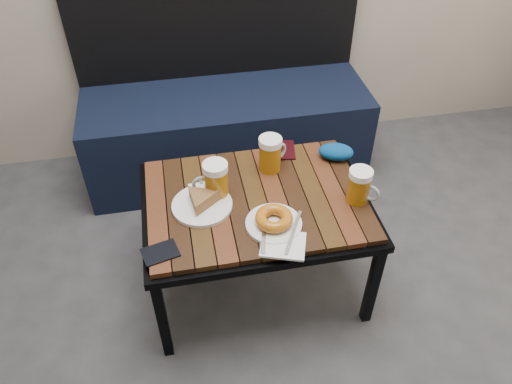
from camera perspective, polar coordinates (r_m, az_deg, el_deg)
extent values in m
cube|color=black|center=(2.59, -3.31, 6.74)|extent=(1.40, 0.50, 0.45)
cube|color=black|center=(2.56, -4.55, 18.43)|extent=(1.40, 0.05, 0.50)
cube|color=black|center=(1.84, -10.65, -14.14)|extent=(0.04, 0.03, 0.42)
cube|color=black|center=(1.94, 13.18, -10.36)|extent=(0.03, 0.03, 0.42)
cube|color=black|center=(2.21, -11.42, -2.12)|extent=(0.04, 0.04, 0.42)
cube|color=black|center=(2.30, 8.25, 0.45)|extent=(0.03, 0.04, 0.42)
cube|color=black|center=(1.86, 0.00, -1.49)|extent=(0.84, 0.62, 0.03)
cube|color=#35180C|center=(1.84, 0.00, -0.90)|extent=(0.80, 0.58, 0.02)
cylinder|color=#9A5E0C|center=(1.81, -4.57, 1.04)|extent=(0.09, 0.09, 0.12)
cylinder|color=white|center=(1.77, -4.70, 2.84)|extent=(0.09, 0.09, 0.03)
torus|color=#8C999E|center=(1.81, -6.18, 0.89)|extent=(0.07, 0.02, 0.07)
cylinder|color=#9A5E0C|center=(1.93, 1.62, 4.07)|extent=(0.12, 0.12, 0.12)
cylinder|color=white|center=(1.89, 1.66, 5.79)|extent=(0.09, 0.09, 0.03)
torus|color=#8C999E|center=(1.96, 2.67, 4.67)|extent=(0.07, 0.05, 0.07)
cylinder|color=#9A5E0C|center=(1.83, 11.62, 0.43)|extent=(0.11, 0.11, 0.11)
cylinder|color=white|center=(1.79, 11.92, 2.06)|extent=(0.08, 0.08, 0.03)
torus|color=#8C999E|center=(1.82, 12.97, -0.11)|extent=(0.06, 0.06, 0.07)
cylinder|color=white|center=(1.81, -6.18, -1.53)|extent=(0.22, 0.22, 0.01)
cylinder|color=white|center=(1.73, 2.03, -3.65)|extent=(0.20, 0.20, 0.01)
torus|color=#97440D|center=(1.71, 2.05, -3.02)|extent=(0.13, 0.13, 0.04)
cube|color=#A5A8AD|center=(1.70, 4.31, -4.51)|extent=(0.11, 0.19, 0.00)
cube|color=#A5A8AD|center=(1.68, 0.89, -5.01)|extent=(0.05, 0.15, 0.00)
cube|color=white|center=(1.86, -5.94, 0.01)|extent=(0.11, 0.11, 0.01)
cube|color=#A5A8AD|center=(1.86, -5.95, 0.14)|extent=(0.03, 0.14, 0.00)
cube|color=white|center=(1.67, 3.11, -6.04)|extent=(0.18, 0.17, 0.01)
cube|color=black|center=(1.68, -10.89, -6.80)|extent=(0.13, 0.11, 0.01)
cube|color=black|center=(2.06, 3.15, 4.83)|extent=(0.11, 0.14, 0.01)
ellipsoid|color=navy|center=(2.03, 9.13, 4.57)|extent=(0.16, 0.13, 0.06)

